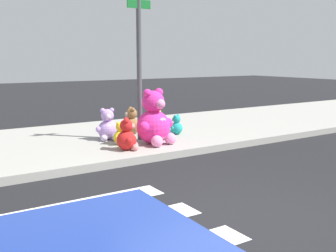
# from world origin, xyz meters

# --- Properties ---
(ground_plane) EXTENTS (60.00, 60.00, 0.00)m
(ground_plane) POSITION_xyz_m (0.00, 0.00, 0.00)
(ground_plane) COLOR black
(sidewalk) EXTENTS (28.00, 4.40, 0.15)m
(sidewalk) POSITION_xyz_m (0.00, 5.20, 0.07)
(sidewalk) COLOR #9E9B93
(sidewalk) RESTS_ON ground_plane
(sign_pole) EXTENTS (0.56, 0.11, 3.20)m
(sign_pole) POSITION_xyz_m (1.00, 4.40, 1.85)
(sign_pole) COLOR #4C4C51
(sign_pole) RESTS_ON sidewalk
(plush_pink_large) EXTENTS (0.90, 0.83, 1.18)m
(plush_pink_large) POSITION_xyz_m (1.04, 3.81, 0.62)
(plush_pink_large) COLOR #F22D93
(plush_pink_large) RESTS_ON sidewalk
(plush_lime) EXTENTS (0.45, 0.47, 0.65)m
(plush_lime) POSITION_xyz_m (1.74, 4.97, 0.41)
(plush_lime) COLOR #8CD133
(plush_lime) RESTS_ON sidewalk
(plush_brown) EXTENTS (0.46, 0.50, 0.66)m
(plush_brown) POSITION_xyz_m (1.13, 5.08, 0.41)
(plush_brown) COLOR olive
(plush_brown) RESTS_ON sidewalk
(plush_lavender) EXTENTS (0.54, 0.51, 0.72)m
(plush_lavender) POSITION_xyz_m (0.38, 4.76, 0.44)
(plush_lavender) COLOR #B28CD8
(plush_lavender) RESTS_ON sidewalk
(plush_red) EXTENTS (0.47, 0.46, 0.65)m
(plush_red) POSITION_xyz_m (0.29, 3.62, 0.41)
(plush_red) COLOR red
(plush_red) RESTS_ON sidewalk
(plush_yellow) EXTENTS (0.36, 0.35, 0.49)m
(plush_yellow) POSITION_xyz_m (0.40, 4.15, 0.35)
(plush_yellow) COLOR yellow
(plush_yellow) RESTS_ON sidewalk
(plush_teal) EXTENTS (0.34, 0.35, 0.48)m
(plush_teal) POSITION_xyz_m (2.04, 4.49, 0.34)
(plush_teal) COLOR teal
(plush_teal) RESTS_ON sidewalk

